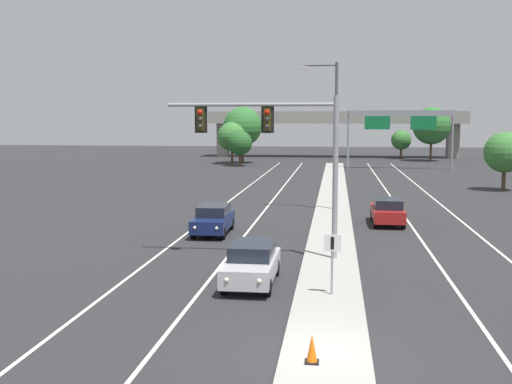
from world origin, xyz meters
TOP-DOWN VIEW (x-y plane):
  - ground_plane at (0.00, 0.00)m, footprint 260.00×260.00m
  - median_island at (0.00, 18.00)m, footprint 2.40×110.00m
  - lane_stripe_oncoming_center at (-4.70, 25.00)m, footprint 0.14×100.00m
  - lane_stripe_receding_center at (4.70, 25.00)m, footprint 0.14×100.00m
  - edge_stripe_left at (-8.00, 25.00)m, footprint 0.14×100.00m
  - edge_stripe_right at (8.00, 25.00)m, footprint 0.14×100.00m
  - overhead_signal_mast at (-2.23, 11.49)m, footprint 7.64×0.44m
  - median_sign_post at (0.11, 5.61)m, footprint 0.60×0.10m
  - street_lamp_median at (-0.07, 26.93)m, footprint 2.58×0.28m
  - car_oncoming_silver at (-2.96, 7.19)m, footprint 1.83×4.47m
  - car_oncoming_navy at (-6.49, 17.38)m, footprint 1.89×4.50m
  - car_receding_red at (3.32, 21.83)m, footprint 1.83×4.48m
  - traffic_cone_median_nose at (-0.34, -0.68)m, footprint 0.36×0.36m
  - highway_sign_gantry at (8.20, 64.94)m, footprint 13.28×0.42m
  - overpass_bridge at (0.00, 89.53)m, footprint 42.40×6.40m
  - tree_far_right_a at (10.58, 86.50)m, footprint 3.22×3.22m
  - tree_far_left_b at (-14.43, 70.77)m, footprint 4.14×4.14m
  - tree_far_left_a at (-12.74, 67.15)m, footprint 3.34×3.34m
  - tree_far_right_c at (15.01, 41.34)m, footprint 3.62×3.62m
  - tree_far_left_c at (-13.24, 72.95)m, footprint 5.62×5.62m
  - tree_far_right_b at (14.45, 81.01)m, footprint 5.67×5.67m

SIDE VIEW (x-z plane):
  - ground_plane at x=0.00m, z-range 0.00..0.00m
  - lane_stripe_oncoming_center at x=-4.70m, z-range 0.00..0.01m
  - lane_stripe_receding_center at x=4.70m, z-range 0.00..0.01m
  - edge_stripe_left at x=-8.00m, z-range 0.00..0.01m
  - edge_stripe_right at x=8.00m, z-range 0.00..0.01m
  - median_island at x=0.00m, z-range 0.00..0.15m
  - traffic_cone_median_nose at x=-0.34m, z-range 0.14..0.88m
  - car_oncoming_silver at x=-2.96m, z-range 0.03..1.61m
  - car_oncoming_navy at x=-6.49m, z-range 0.03..1.61m
  - car_receding_red at x=3.32m, z-range 0.03..1.61m
  - median_sign_post at x=0.11m, z-range 0.49..2.69m
  - tree_far_right_a at x=10.58m, z-range 0.70..5.36m
  - tree_far_left_a at x=-12.74m, z-range 0.73..5.57m
  - tree_far_right_c at x=15.01m, z-range 0.80..6.03m
  - tree_far_left_b at x=-14.43m, z-range 0.91..6.91m
  - tree_far_left_c at x=-13.24m, z-range 1.25..9.38m
  - overhead_signal_mast at x=-2.23m, z-range 1.73..8.93m
  - tree_far_right_b at x=14.45m, z-range 1.26..9.46m
  - overpass_bridge at x=0.00m, z-range 1.96..9.61m
  - street_lamp_median at x=-0.07m, z-range 0.79..10.79m
  - highway_sign_gantry at x=8.20m, z-range 2.41..9.91m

